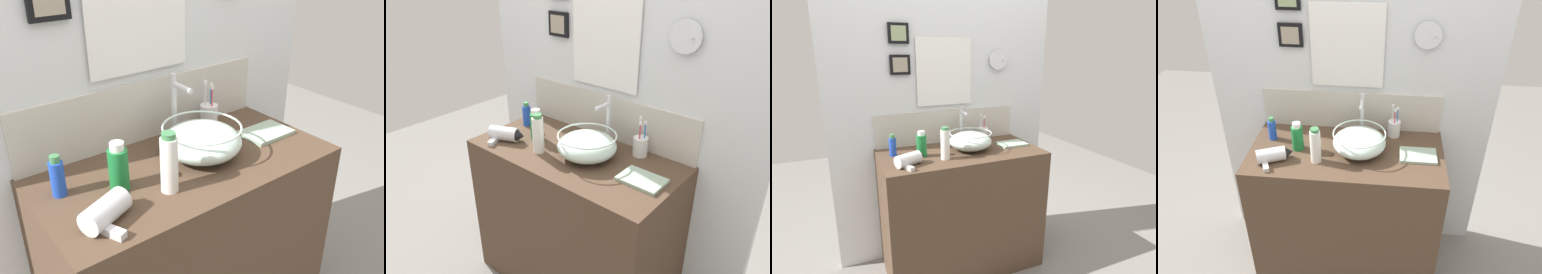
{
  "view_description": "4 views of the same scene",
  "coord_description": "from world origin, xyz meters",
  "views": [
    {
      "loc": [
        -0.81,
        -1.09,
        1.68
      ],
      "look_at": [
        0.02,
        0.0,
        0.99
      ],
      "focal_mm": 40.0,
      "sensor_mm": 36.0,
      "label": 1
    },
    {
      "loc": [
        1.11,
        -1.29,
        1.81
      ],
      "look_at": [
        0.02,
        0.0,
        0.99
      ],
      "focal_mm": 35.0,
      "sensor_mm": 36.0,
      "label": 2
    },
    {
      "loc": [
        -0.74,
        -1.82,
        1.54
      ],
      "look_at": [
        0.02,
        0.0,
        0.99
      ],
      "focal_mm": 28.0,
      "sensor_mm": 36.0,
      "label": 3
    },
    {
      "loc": [
        0.21,
        -1.73,
        2.12
      ],
      "look_at": [
        0.02,
        0.0,
        0.99
      ],
      "focal_mm": 35.0,
      "sensor_mm": 36.0,
      "label": 4
    }
  ],
  "objects": [
    {
      "name": "vanity_counter",
      "position": [
        0.0,
        0.0,
        0.45
      ],
      "size": [
        1.11,
        0.55,
        0.89
      ],
      "primitive_type": "cube",
      "color": "#4C3828",
      "rests_on": "ground"
    },
    {
      "name": "back_panel",
      "position": [
        -0.0,
        0.3,
        1.19
      ],
      "size": [
        1.71,
        0.1,
        2.37
      ],
      "color": "silver",
      "rests_on": "ground"
    },
    {
      "name": "glass_bowl_sink",
      "position": [
        0.07,
        0.01,
        0.96
      ],
      "size": [
        0.3,
        0.3,
        0.13
      ],
      "color": "silver",
      "rests_on": "vanity_counter"
    },
    {
      "name": "faucet",
      "position": [
        0.07,
        0.17,
        1.05
      ],
      "size": [
        0.02,
        0.12,
        0.28
      ],
      "color": "silver",
      "rests_on": "vanity_counter"
    },
    {
      "name": "hair_drier",
      "position": [
        -0.38,
        -0.13,
        0.93
      ],
      "size": [
        0.21,
        0.19,
        0.08
      ],
      "color": "silver",
      "rests_on": "vanity_counter"
    },
    {
      "name": "toothbrush_cup",
      "position": [
        0.27,
        0.2,
        0.95
      ],
      "size": [
        0.08,
        0.08,
        0.21
      ],
      "color": "white",
      "rests_on": "vanity_counter"
    },
    {
      "name": "shampoo_bottle",
      "position": [
        -0.45,
        0.09,
        0.96
      ],
      "size": [
        0.05,
        0.05,
        0.14
      ],
      "color": "blue",
      "rests_on": "vanity_counter"
    },
    {
      "name": "spray_bottle",
      "position": [
        -0.15,
        -0.11,
        0.99
      ],
      "size": [
        0.06,
        0.06,
        0.21
      ],
      "color": "white",
      "rests_on": "vanity_counter"
    },
    {
      "name": "soap_dispenser",
      "position": [
        -0.28,
        -0.0,
        0.97
      ],
      "size": [
        0.07,
        0.07,
        0.17
      ],
      "color": "#197233",
      "rests_on": "vanity_counter"
    },
    {
      "name": "hand_towel",
      "position": [
        0.41,
        -0.01,
        0.9
      ],
      "size": [
        0.2,
        0.14,
        0.02
      ],
      "primitive_type": "cube",
      "color": "#99B29E",
      "rests_on": "vanity_counter"
    }
  ]
}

